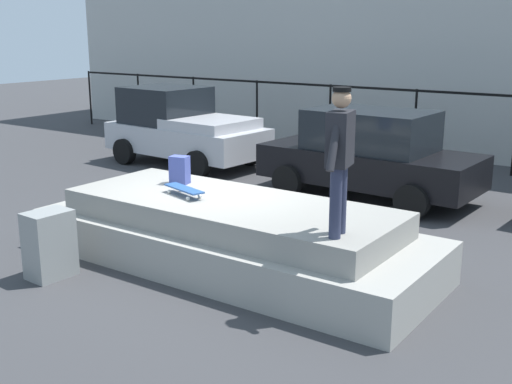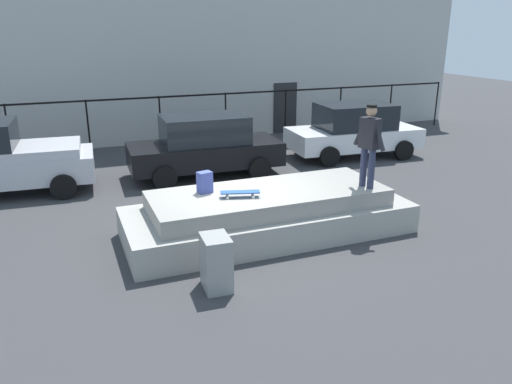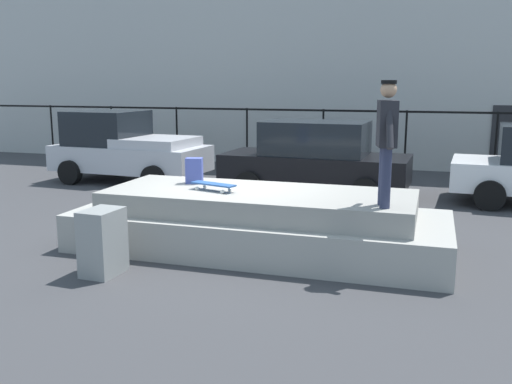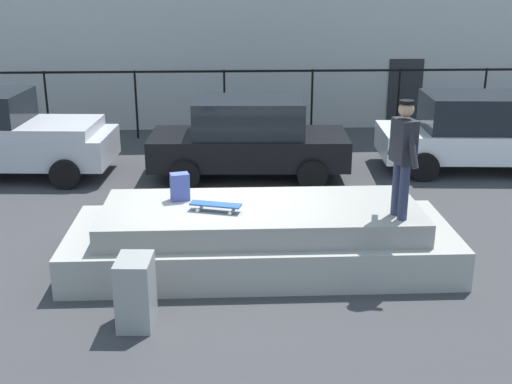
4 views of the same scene
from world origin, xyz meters
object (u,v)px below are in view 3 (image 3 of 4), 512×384
skateboarder (387,135)px  skateboard (213,185)px  utility_box (103,242)px  car_black_sedan_mid (315,158)px  backpack (194,171)px  car_silver_pickup_near (126,147)px

skateboarder → skateboard: 2.85m
utility_box → car_black_sedan_mid: bearing=78.5°
utility_box → skateboard: bearing=61.1°
skateboarder → backpack: bearing=164.6°
skateboard → utility_box: size_ratio=0.86×
backpack → utility_box: 2.32m
skateboard → backpack: 0.79m
skateboarder → utility_box: bearing=-161.1°
skateboarder → car_silver_pickup_near: bearing=142.9°
backpack → skateboarder: bearing=149.7°
backpack → car_silver_pickup_near: size_ratio=0.10×
skateboard → backpack: bearing=136.1°
car_black_sedan_mid → utility_box: (-1.68, -6.41, -0.42)m
utility_box → car_silver_pickup_near: bearing=121.1°
car_silver_pickup_near → car_black_sedan_mid: bearing=-3.9°
skateboard → backpack: size_ratio=1.84×
backpack → car_silver_pickup_near: 6.13m
skateboarder → utility_box: (-3.70, -1.26, -1.48)m
skateboarder → car_black_sedan_mid: bearing=111.4°
car_silver_pickup_near → skateboard: bearing=-48.2°
skateboard → car_silver_pickup_near: size_ratio=0.19×
backpack → car_black_sedan_mid: car_black_sedan_mid is taller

